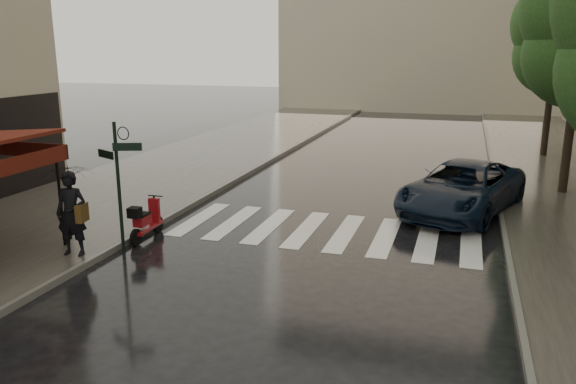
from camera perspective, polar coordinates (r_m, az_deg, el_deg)
The scene contains 10 objects.
ground at distance 11.02m, azimuth -19.77°, elevation -11.70°, with size 120.00×120.00×0.00m, color black.
sidewalk_near at distance 22.97m, azimuth -10.87°, elevation 2.50°, with size 6.00×60.00×0.12m, color #38332D.
curb_near at distance 21.71m, azimuth -3.76°, elevation 2.08°, with size 0.12×60.00×0.16m, color #595651.
curb_far at distance 20.32m, azimuth 20.35°, elevation 0.35°, with size 0.12×60.00×0.16m, color #595651.
crosswalk at distance 14.90m, azimuth 3.83°, elevation -3.97°, with size 7.85×3.20×0.01m.
signpost at distance 13.40m, azimuth -16.86°, elevation 1.45°, with size 1.17×0.29×3.10m.
tree_far at distance 26.98m, azimuth 25.69°, elevation 14.65°, with size 3.80×3.80×8.16m.
pedestrian_with_umbrella at distance 13.32m, azimuth -21.41°, elevation 1.04°, with size 1.32×1.34×2.60m.
scooter at distance 14.56m, azimuth -14.28°, elevation -2.93°, with size 0.41×1.53×1.01m.
parked_car at distance 17.13m, azimuth 17.28°, elevation 0.39°, with size 2.45×5.31×1.48m, color black.
Camera 1 is at (6.27, -7.75, 4.69)m, focal length 35.00 mm.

